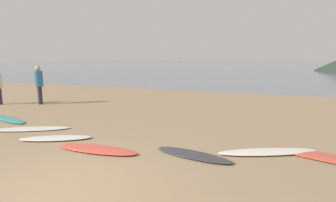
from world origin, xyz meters
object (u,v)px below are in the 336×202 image
surfboard_7 (332,159)px  surfboard_6 (268,152)px  surfboard_1 (8,119)px  surfboard_2 (31,129)px  person_2 (39,82)px  surfboard_4 (97,149)px  surfboard_3 (56,138)px  surfboard_5 (193,155)px

surfboard_7 → surfboard_6: bearing=-160.4°
surfboard_1 → surfboard_6: 8.77m
surfboard_1 → surfboard_7: size_ratio=0.82×
surfboard_2 → person_2: size_ratio=1.31×
surfboard_2 → surfboard_7: 8.33m
surfboard_2 → person_2: person_2 is taller
surfboard_4 → person_2: (-6.31, 4.47, 1.03)m
surfboard_2 → surfboard_4: (3.07, -0.88, 0.01)m
surfboard_2 → surfboard_3: bearing=-46.8°
surfboard_1 → person_2: (-1.44, 2.91, 1.04)m
surfboard_4 → surfboard_6: size_ratio=0.88×
surfboard_3 → surfboard_5: size_ratio=1.01×
person_2 → surfboard_3: bearing=48.1°
surfboard_5 → surfboard_2: bearing=-172.5°
surfboard_5 → person_2: bearing=166.9°
surfboard_1 → person_2: 3.41m
surfboard_1 → person_2: person_2 is taller
surfboard_2 → surfboard_6: (6.96, 0.37, 0.01)m
surfboard_2 → surfboard_6: size_ratio=0.99×
surfboard_4 → surfboard_6: surfboard_6 is taller
surfboard_6 → surfboard_7: (1.35, 0.07, -0.01)m
surfboard_5 → person_2: (-8.59, 4.01, 1.04)m
surfboard_4 → surfboard_7: bearing=11.8°
surfboard_2 → surfboard_6: surfboard_6 is taller
surfboard_3 → person_2: size_ratio=1.06×
surfboard_1 → surfboard_2: 1.93m
surfboard_3 → person_2: person_2 is taller
surfboard_1 → surfboard_5: 7.24m
surfboard_4 → surfboard_7: surfboard_4 is taller
surfboard_1 → surfboard_4: size_ratio=1.03×
surfboard_5 → surfboard_6: surfboard_6 is taller
surfboard_7 → surfboard_4: bearing=-149.3°
surfboard_6 → surfboard_7: size_ratio=0.91×
surfboard_2 → surfboard_7: size_ratio=0.91×
surfboard_2 → surfboard_3: 1.55m
surfboard_3 → surfboard_6: bearing=-17.0°
surfboard_2 → surfboard_6: bearing=-24.1°
surfboard_4 → surfboard_5: surfboard_4 is taller
surfboard_7 → person_2: size_ratio=1.44×
surfboard_3 → surfboard_7: surfboard_3 is taller
surfboard_2 → person_2: bearing=104.9°
surfboard_6 → surfboard_5: bearing=-179.4°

